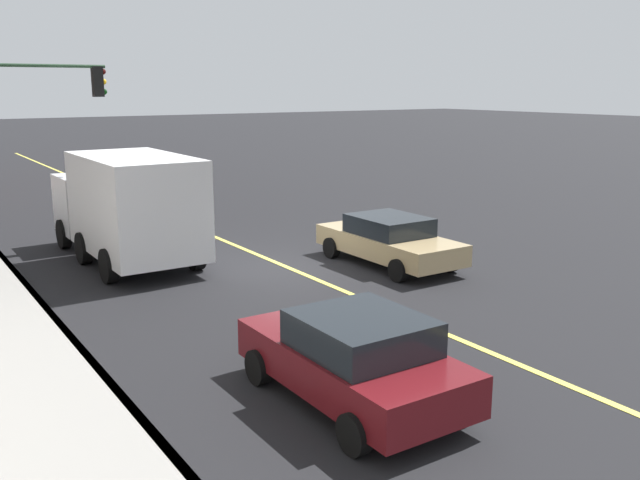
{
  "coord_description": "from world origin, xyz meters",
  "views": [
    {
      "loc": [
        -15.73,
        9.36,
        4.89
      ],
      "look_at": [
        -2.74,
        0.83,
        1.42
      ],
      "focal_mm": 38.74,
      "sensor_mm": 36.0,
      "label": 1
    }
  ],
  "objects_px": {
    "car_tan": "(389,240)",
    "truck_white": "(127,205)",
    "car_maroon": "(354,357)",
    "traffic_light_mast": "(27,119)"
  },
  "relations": [
    {
      "from": "car_tan",
      "to": "truck_white",
      "type": "height_order",
      "value": "truck_white"
    },
    {
      "from": "car_tan",
      "to": "car_maroon",
      "type": "bearing_deg",
      "value": 137.56
    },
    {
      "from": "car_maroon",
      "to": "traffic_light_mast",
      "type": "distance_m",
      "value": 14.01
    },
    {
      "from": "truck_white",
      "to": "traffic_light_mast",
      "type": "relative_size",
      "value": 1.17
    },
    {
      "from": "car_tan",
      "to": "traffic_light_mast",
      "type": "xyz_separation_m",
      "value": [
        7.03,
        7.87,
        3.24
      ]
    },
    {
      "from": "car_tan",
      "to": "truck_white",
      "type": "xyz_separation_m",
      "value": [
        4.36,
        5.93,
        0.92
      ]
    },
    {
      "from": "car_tan",
      "to": "traffic_light_mast",
      "type": "relative_size",
      "value": 0.8
    },
    {
      "from": "car_tan",
      "to": "traffic_light_mast",
      "type": "height_order",
      "value": "traffic_light_mast"
    },
    {
      "from": "traffic_light_mast",
      "to": "car_tan",
      "type": "bearing_deg",
      "value": -131.79
    },
    {
      "from": "car_maroon",
      "to": "traffic_light_mast",
      "type": "xyz_separation_m",
      "value": [
        13.5,
        1.96,
        3.2
      ]
    }
  ]
}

